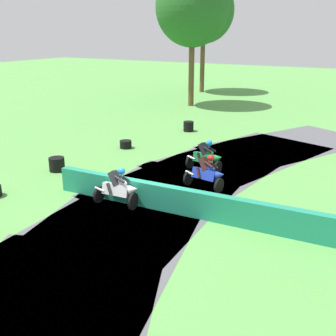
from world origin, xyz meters
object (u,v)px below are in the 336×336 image
at_px(tire_stack_mid_b, 57,164).
at_px(tire_stack_near, 188,126).
at_px(motorcycle_lead_green, 206,157).
at_px(motorcycle_chase_blue, 207,173).
at_px(motorcycle_trailing_white, 118,188).
at_px(tire_stack_mid_a, 126,144).

bearing_deg(tire_stack_mid_b, tire_stack_near, 80.06).
bearing_deg(motorcycle_lead_green, motorcycle_chase_blue, -65.04).
distance_m(motorcycle_trailing_white, tire_stack_mid_b, 4.86).
height_order(motorcycle_lead_green, motorcycle_chase_blue, motorcycle_lead_green).
distance_m(motorcycle_lead_green, tire_stack_mid_b, 6.48).
distance_m(motorcycle_lead_green, tire_stack_near, 7.44).
distance_m(tire_stack_mid_a, tire_stack_mid_b, 4.49).
distance_m(tire_stack_near, tire_stack_mid_b, 9.55).
height_order(motorcycle_lead_green, motorcycle_trailing_white, motorcycle_lead_green).
distance_m(motorcycle_chase_blue, tire_stack_mid_b, 6.66).
bearing_deg(motorcycle_chase_blue, motorcycle_trailing_white, -123.76).
xyz_separation_m(motorcycle_lead_green, motorcycle_trailing_white, (-1.11, -4.85, -0.00)).
distance_m(tire_stack_near, tire_stack_mid_a, 5.08).
distance_m(motorcycle_lead_green, motorcycle_trailing_white, 4.98).
relative_size(motorcycle_chase_blue, tire_stack_mid_a, 2.82).
relative_size(tire_stack_near, tire_stack_mid_a, 1.01).
bearing_deg(motorcycle_chase_blue, tire_stack_mid_a, 152.17).
relative_size(motorcycle_trailing_white, tire_stack_mid_a, 2.77).
bearing_deg(motorcycle_trailing_white, tire_stack_mid_a, 123.26).
xyz_separation_m(motorcycle_chase_blue, tire_stack_mid_b, (-6.53, -1.27, -0.34)).
bearing_deg(tire_stack_near, motorcycle_lead_green, -57.36).
distance_m(motorcycle_trailing_white, tire_stack_near, 11.48).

